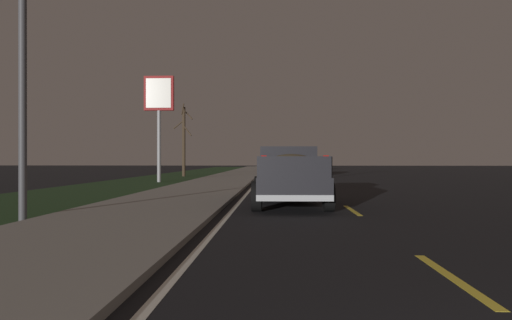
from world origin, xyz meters
TOP-DOWN VIEW (x-y plane):
  - ground at (27.00, 0.00)m, footprint 144.00×144.00m
  - sidewalk_shoulder at (27.00, 5.70)m, footprint 108.00×4.00m
  - grass_verge at (27.00, 10.70)m, footprint 108.00×6.00m
  - lane_markings at (29.53, 2.51)m, footprint 108.37×3.54m
  - pickup_truck at (12.23, 1.75)m, footprint 5.47×2.38m
  - sedan_silver at (34.20, 1.56)m, footprint 4.44×2.08m
  - sedan_black at (40.22, -1.67)m, footprint 4.43×2.06m
  - gas_price_sign at (25.56, 9.64)m, footprint 0.27×1.90m
  - street_light_near at (8.17, 7.77)m, footprint 0.36×1.97m
  - bare_tree_far at (34.90, 10.06)m, footprint 1.12×1.69m

SIDE VIEW (x-z plane):
  - ground at x=27.00m, z-range 0.00..0.00m
  - grass_verge at x=27.00m, z-range 0.00..0.01m
  - lane_markings at x=29.53m, z-range 0.00..0.01m
  - sidewalk_shoulder at x=27.00m, z-range 0.00..0.12m
  - sedan_silver at x=34.20m, z-range 0.01..1.55m
  - sedan_black at x=40.22m, z-range 0.01..1.55m
  - pickup_truck at x=12.23m, z-range 0.05..1.92m
  - bare_tree_far at x=34.90m, z-range 0.03..6.25m
  - street_light_near at x=8.17m, z-range 0.79..8.06m
  - gas_price_sign at x=25.56m, z-range 1.69..8.46m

